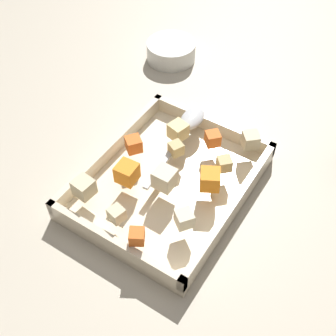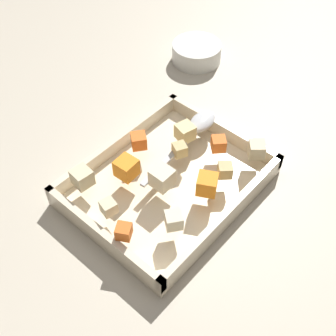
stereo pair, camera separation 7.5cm
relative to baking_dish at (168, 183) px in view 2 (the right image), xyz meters
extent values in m
plane|color=#BCB29E|center=(-0.01, 0.02, -0.01)|extent=(4.00, 4.00, 0.00)
cube|color=beige|center=(0.00, 0.00, -0.01)|extent=(0.33, 0.26, 0.01)
cube|color=beige|center=(0.00, -0.13, 0.02)|extent=(0.33, 0.01, 0.03)
cube|color=beige|center=(0.00, 0.13, 0.02)|extent=(0.33, 0.01, 0.03)
cube|color=beige|center=(-0.16, 0.00, 0.02)|extent=(0.01, 0.26, 0.03)
cube|color=beige|center=(0.16, 0.00, 0.02)|extent=(0.01, 0.26, 0.03)
cube|color=orange|center=(-0.01, 0.07, 0.05)|extent=(0.04, 0.04, 0.03)
cube|color=orange|center=(0.14, 0.03, 0.04)|extent=(0.03, 0.03, 0.02)
cube|color=orange|center=(-0.10, 0.03, 0.04)|extent=(0.04, 0.04, 0.02)
cube|color=orange|center=(0.05, -0.05, 0.05)|extent=(0.04, 0.04, 0.03)
cube|color=orange|center=(-0.01, -0.08, 0.04)|extent=(0.04, 0.04, 0.03)
cube|color=tan|center=(-0.06, 0.08, 0.04)|extent=(0.03, 0.03, 0.02)
cube|color=#E0CC89|center=(-0.08, -0.03, 0.05)|extent=(0.04, 0.04, 0.03)
cube|color=beige|center=(-0.13, 0.09, 0.05)|extent=(0.04, 0.04, 0.03)
cube|color=beige|center=(0.11, -0.09, 0.05)|extent=(0.03, 0.03, 0.03)
cube|color=beige|center=(0.13, -0.02, 0.04)|extent=(0.03, 0.03, 0.02)
cube|color=tan|center=(-0.05, -0.01, 0.04)|extent=(0.03, 0.03, 0.02)
cube|color=beige|center=(0.03, 0.01, 0.05)|extent=(0.03, 0.03, 0.03)
cube|color=beige|center=(0.08, 0.08, 0.04)|extent=(0.04, 0.04, 0.03)
ellipsoid|color=silver|center=(-0.13, -0.03, 0.04)|extent=(0.07, 0.05, 0.02)
cube|color=silver|center=(-0.02, -0.02, 0.03)|extent=(0.15, 0.02, 0.01)
cylinder|color=silver|center=(-0.34, -0.21, 0.01)|extent=(0.12, 0.12, 0.04)
camera|label=1|loc=(0.41, 0.26, 0.61)|focal=46.74mm
camera|label=2|loc=(0.37, 0.32, 0.61)|focal=46.74mm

